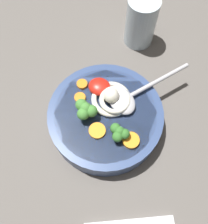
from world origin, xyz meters
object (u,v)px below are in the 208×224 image
at_px(soup_bowl, 104,117).
at_px(soup_spoon, 128,97).
at_px(drinking_glass, 141,22).
at_px(noodle_pile, 113,99).

xyz_separation_m(soup_bowl, soup_spoon, (0.03, 0.04, 0.03)).
height_order(soup_bowl, drinking_glass, drinking_glass).
bearing_deg(soup_bowl, noodle_pile, 73.91).
xyz_separation_m(soup_bowl, drinking_glass, (-0.01, 0.22, 0.03)).
bearing_deg(drinking_glass, soup_bowl, -88.47).
bearing_deg(soup_bowl, soup_spoon, 53.18).
height_order(soup_bowl, noodle_pile, noodle_pile).
distance_m(noodle_pile, soup_spoon, 0.03).
height_order(soup_bowl, soup_spoon, soup_spoon).
bearing_deg(soup_spoon, soup_bowl, 180.00).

